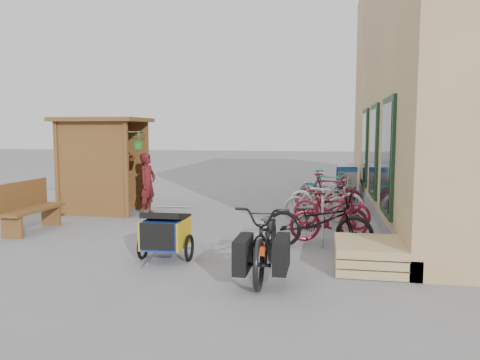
% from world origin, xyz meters
% --- Properties ---
extents(ground, '(80.00, 80.00, 0.00)m').
position_xyz_m(ground, '(0.00, 0.00, 0.00)').
color(ground, gray).
extents(kiosk, '(2.49, 1.65, 2.40)m').
position_xyz_m(kiosk, '(-3.28, 2.47, 1.55)').
color(kiosk, brown).
rests_on(kiosk, ground).
extents(bike_rack, '(0.05, 5.35, 0.86)m').
position_xyz_m(bike_rack, '(2.30, 2.40, 0.52)').
color(bike_rack, '#A5A8AD').
rests_on(bike_rack, ground).
extents(pallet_stack, '(1.00, 1.20, 0.40)m').
position_xyz_m(pallet_stack, '(3.00, -1.40, 0.21)').
color(pallet_stack, tan).
rests_on(pallet_stack, ground).
extents(bench, '(0.51, 1.65, 1.04)m').
position_xyz_m(bench, '(-3.68, 0.08, 0.53)').
color(bench, brown).
rests_on(bench, ground).
extents(shopping_carts, '(0.59, 2.33, 1.05)m').
position_xyz_m(shopping_carts, '(3.00, 6.62, 0.61)').
color(shopping_carts, silver).
rests_on(shopping_carts, ground).
extents(child_trailer, '(0.84, 1.41, 0.83)m').
position_xyz_m(child_trailer, '(-0.18, -1.47, 0.46)').
color(child_trailer, navy).
rests_on(child_trailer, ground).
extents(cargo_bike, '(0.73, 2.05, 1.08)m').
position_xyz_m(cargo_bike, '(1.53, -2.04, 0.53)').
color(cargo_bike, black).
rests_on(cargo_bike, ground).
extents(person_kiosk, '(0.47, 0.62, 1.52)m').
position_xyz_m(person_kiosk, '(-2.01, 2.44, 0.76)').
color(person_kiosk, maroon).
rests_on(person_kiosk, ground).
extents(bike_0, '(2.01, 1.09, 1.00)m').
position_xyz_m(bike_0, '(2.23, -0.37, 0.50)').
color(bike_0, black).
rests_on(bike_0, ground).
extents(bike_1, '(1.61, 0.89, 0.93)m').
position_xyz_m(bike_1, '(2.43, 0.34, 0.47)').
color(bike_1, maroon).
rests_on(bike_1, ground).
extents(bike_2, '(1.79, 1.06, 0.89)m').
position_xyz_m(bike_2, '(2.48, 1.58, 0.45)').
color(bike_2, maroon).
rests_on(bike_2, ground).
extents(bike_3, '(1.59, 0.59, 0.93)m').
position_xyz_m(bike_3, '(2.18, 2.08, 0.47)').
color(bike_3, silver).
rests_on(bike_3, ground).
extents(bike_4, '(1.95, 1.11, 0.97)m').
position_xyz_m(bike_4, '(2.37, 2.79, 0.48)').
color(bike_4, silver).
rests_on(bike_4, ground).
extents(bike_5, '(1.74, 0.69, 1.02)m').
position_xyz_m(bike_5, '(2.43, 3.27, 0.51)').
color(bike_5, maroon).
rests_on(bike_5, ground).
extents(bike_6, '(1.69, 1.03, 0.84)m').
position_xyz_m(bike_6, '(2.48, 4.09, 0.42)').
color(bike_6, maroon).
rests_on(bike_6, ground).
extents(bike_7, '(1.76, 0.98, 1.02)m').
position_xyz_m(bike_7, '(2.42, 4.35, 0.51)').
color(bike_7, teal).
rests_on(bike_7, ground).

